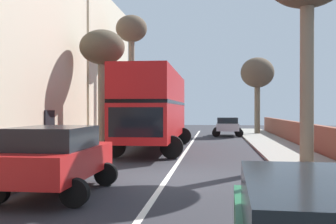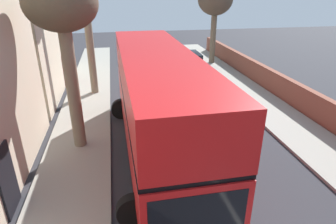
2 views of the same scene
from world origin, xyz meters
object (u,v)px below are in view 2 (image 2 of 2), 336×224
object	(u,v)px
double_decker_bus	(158,98)
parked_car_silver_right_1	(189,60)
street_tree_right_1	(215,1)
street_tree_left_0	(62,11)

from	to	relation	value
double_decker_bus	parked_car_silver_right_1	world-z (taller)	double_decker_bus
parked_car_silver_right_1	street_tree_right_1	distance (m)	5.28
street_tree_left_0	street_tree_right_1	size ratio (longest dim) A/B	1.02
street_tree_left_0	street_tree_right_1	bearing A→B (deg)	51.25
street_tree_left_0	street_tree_right_1	world-z (taller)	street_tree_left_0
parked_car_silver_right_1	street_tree_right_1	size ratio (longest dim) A/B	0.65
parked_car_silver_right_1	double_decker_bus	bearing A→B (deg)	-110.07
street_tree_right_1	street_tree_left_0	bearing A→B (deg)	-128.75
double_decker_bus	street_tree_left_0	distance (m)	4.48
street_tree_left_0	street_tree_right_1	distance (m)	15.77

